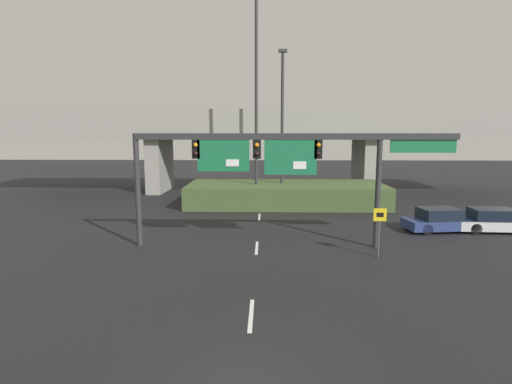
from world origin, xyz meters
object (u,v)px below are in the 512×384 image
at_px(highway_light_pole_near, 282,124).
at_px(parked_sedan_mid_right, 494,221).
at_px(speed_limit_sign, 379,225).
at_px(parked_sedan_near_right, 441,220).
at_px(signal_gantry, 280,155).
at_px(highway_light_pole_far, 256,90).

distance_m(highway_light_pole_near, parked_sedan_mid_right, 16.43).
relative_size(speed_limit_sign, parked_sedan_near_right, 0.54).
bearing_deg(signal_gantry, highway_light_pole_near, 87.37).
height_order(signal_gantry, parked_sedan_mid_right, signal_gantry).
bearing_deg(highway_light_pole_far, speed_limit_sign, -65.87).
height_order(speed_limit_sign, parked_sedan_mid_right, speed_limit_sign).
xyz_separation_m(signal_gantry, highway_light_pole_near, (0.58, 12.66, 1.83)).
distance_m(signal_gantry, highway_light_pole_far, 12.85).
distance_m(signal_gantry, speed_limit_sign, 5.85).
relative_size(signal_gantry, parked_sedan_mid_right, 3.45).
height_order(speed_limit_sign, highway_light_pole_far, highway_light_pole_far).
relative_size(speed_limit_sign, highway_light_pole_far, 0.14).
relative_size(signal_gantry, speed_limit_sign, 6.71).
relative_size(signal_gantry, highway_light_pole_far, 0.92).
bearing_deg(speed_limit_sign, parked_sedan_mid_right, 32.47).
xyz_separation_m(highway_light_pole_near, highway_light_pole_far, (-2.08, -0.71, 2.65)).
xyz_separation_m(speed_limit_sign, highway_light_pole_far, (-6.12, 13.65, 7.65)).
bearing_deg(highway_light_pole_near, highway_light_pole_far, -161.21).
bearing_deg(speed_limit_sign, parked_sedan_near_right, 45.91).
xyz_separation_m(speed_limit_sign, parked_sedan_near_right, (5.19, 5.36, -0.93)).
height_order(highway_light_pole_far, parked_sedan_mid_right, highway_light_pole_far).
bearing_deg(parked_sedan_near_right, highway_light_pole_near, 128.41).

